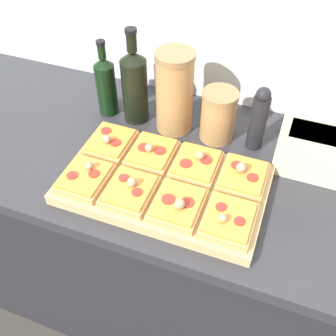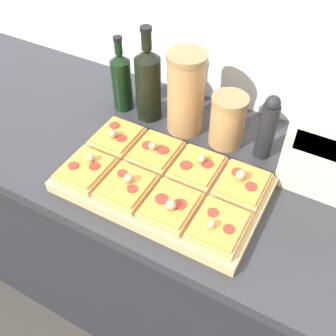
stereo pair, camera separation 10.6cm
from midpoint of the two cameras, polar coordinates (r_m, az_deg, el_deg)
name	(u,v)px [view 1 (the left image)]	position (r m, az deg, el deg)	size (l,w,h in m)	color
kitchen_counter	(189,247)	(1.49, 1.03, -11.50)	(2.63, 0.67, 0.89)	#232328
cutting_board	(164,185)	(1.06, -3.41, -2.58)	(0.54, 0.32, 0.03)	tan
pizza_slice_back_left	(110,142)	(1.16, -10.99, 3.59)	(0.12, 0.14, 0.05)	tan
pizza_slice_back_midleft	(152,153)	(1.11, -5.08, 2.07)	(0.12, 0.14, 0.05)	tan
pizza_slice_back_midright	(196,164)	(1.07, 1.33, 0.40)	(0.12, 0.14, 0.05)	tan
pizza_slice_back_right	(243,176)	(1.05, 8.04, -1.35)	(0.12, 0.14, 0.06)	tan
pizza_slice_front_left	(85,177)	(1.07, -14.75, -1.47)	(0.12, 0.14, 0.05)	tan
pizza_slice_front_midleft	(130,190)	(1.02, -8.53, -3.39)	(0.12, 0.14, 0.05)	tan
pizza_slice_front_midright	(178,205)	(0.98, -1.67, -5.50)	(0.12, 0.14, 0.05)	tan
pizza_slice_front_right	(229,219)	(0.95, 5.70, -7.62)	(0.12, 0.14, 0.05)	tan
olive_oil_bottle	(106,85)	(1.29, -11.36, 11.67)	(0.06, 0.06, 0.25)	black
wine_bottle	(135,85)	(1.24, -7.37, 11.76)	(0.08, 0.08, 0.31)	black
grain_jar_tall	(175,92)	(1.19, -1.63, 10.82)	(0.12, 0.12, 0.26)	#AD7F4C
grain_jar_short	(218,116)	(1.18, 4.75, 7.49)	(0.11, 0.11, 0.16)	#AD7F4C
pepper_mill	(258,119)	(1.15, 10.45, 6.89)	(0.05, 0.05, 0.21)	black
toaster_oven	(323,131)	(1.14, 19.20, 4.97)	(0.24, 0.20, 0.22)	beige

